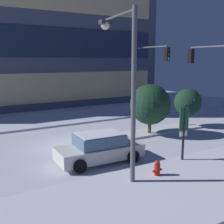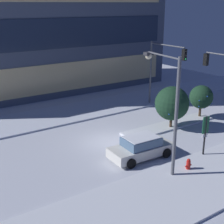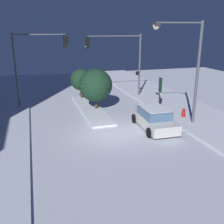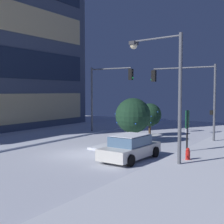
# 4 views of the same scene
# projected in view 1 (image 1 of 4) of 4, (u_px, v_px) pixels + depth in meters

# --- Properties ---
(ground) EXTENTS (52.00, 52.00, 0.00)m
(ground) POSITION_uv_depth(u_px,v_px,m) (70.00, 146.00, 17.08)
(ground) COLOR silver
(curb_strip_near) EXTENTS (52.00, 5.20, 0.14)m
(curb_strip_near) POSITION_uv_depth(u_px,v_px,m) (147.00, 197.00, 10.56)
(curb_strip_near) COLOR silver
(curb_strip_near) RESTS_ON ground
(curb_strip_far) EXTENTS (52.00, 5.20, 0.14)m
(curb_strip_far) POSITION_uv_depth(u_px,v_px,m) (35.00, 121.00, 23.56)
(curb_strip_far) COLOR silver
(curb_strip_far) RESTS_ON ground
(median_strip) EXTENTS (9.00, 1.80, 0.14)m
(median_strip) POSITION_uv_depth(u_px,v_px,m) (148.00, 132.00, 20.02)
(median_strip) COLOR silver
(median_strip) RESTS_ON ground
(car_near) EXTENTS (4.56, 2.24, 1.49)m
(car_near) POSITION_uv_depth(u_px,v_px,m) (99.00, 148.00, 14.34)
(car_near) COLOR silver
(car_near) RESTS_ON ground
(traffic_light_corner_far_right) EXTENTS (0.32, 4.77, 6.42)m
(traffic_light_corner_far_right) POSITION_uv_depth(u_px,v_px,m) (147.00, 68.00, 24.09)
(traffic_light_corner_far_right) COLOR #565960
(traffic_light_corner_far_right) RESTS_ON ground
(street_lamp_arched) EXTENTS (0.83, 3.42, 7.20)m
(street_lamp_arched) POSITION_uv_depth(u_px,v_px,m) (123.00, 70.00, 11.84)
(street_lamp_arched) COLOR #565960
(street_lamp_arched) RESTS_ON ground
(fire_hydrant) EXTENTS (0.48, 0.26, 0.83)m
(fire_hydrant) POSITION_uv_depth(u_px,v_px,m) (157.00, 169.00, 12.36)
(fire_hydrant) COLOR red
(fire_hydrant) RESTS_ON ground
(parking_info_sign) EXTENTS (0.55, 0.12, 2.85)m
(parking_info_sign) POSITION_uv_depth(u_px,v_px,m) (184.00, 128.00, 14.04)
(parking_info_sign) COLOR black
(parking_info_sign) RESTS_ON ground
(decorated_tree_median) EXTENTS (2.11, 2.11, 3.00)m
(decorated_tree_median) POSITION_uv_depth(u_px,v_px,m) (188.00, 102.00, 21.68)
(decorated_tree_median) COLOR #473323
(decorated_tree_median) RESTS_ON ground
(decorated_tree_left_of_median) EXTENTS (2.80, 2.80, 3.57)m
(decorated_tree_left_of_median) POSITION_uv_depth(u_px,v_px,m) (150.00, 104.00, 19.18)
(decorated_tree_left_of_median) COLOR #473323
(decorated_tree_left_of_median) RESTS_ON ground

